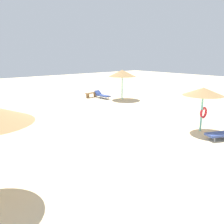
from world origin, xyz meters
TOP-DOWN VIEW (x-y plane):
  - ground_plane at (0.00, 0.00)m, footprint 80.00×80.00m
  - parasol_0 at (4.15, -0.12)m, footprint 2.31×2.31m
  - parasol_4 at (7.79, 10.56)m, footprint 2.72×2.72m
  - lounger_0 at (3.77, -1.69)m, footprint 2.00×1.34m
  - lounger_2 at (-4.43, 8.11)m, footprint 2.01×1.13m
  - lounger_4 at (6.55, 12.19)m, footprint 0.70×1.91m
  - bench_0 at (6.08, 13.36)m, footprint 1.55×0.66m

SIDE VIEW (x-z plane):
  - ground_plane at x=0.00m, z-range 0.00..0.00m
  - lounger_2 at x=-4.43m, z-range -0.02..0.65m
  - lounger_0 at x=3.77m, z-range -0.03..0.66m
  - lounger_4 at x=6.55m, z-range -0.04..0.68m
  - bench_0 at x=6.08m, z-range 0.10..0.59m
  - parasol_0 at x=4.15m, z-range 1.00..3.54m
  - parasol_4 at x=7.79m, z-range 1.10..3.98m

